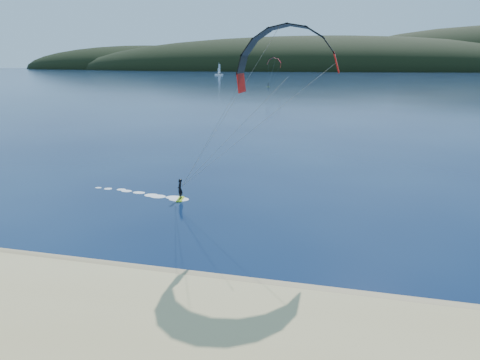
% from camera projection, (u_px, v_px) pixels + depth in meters
% --- Properties ---
extents(ground, '(1800.00, 1800.00, 0.00)m').
position_uv_depth(ground, '(158.00, 326.00, 21.01)').
color(ground, '#061232').
rests_on(ground, ground).
extents(wet_sand, '(220.00, 2.50, 0.10)m').
position_uv_depth(wet_sand, '(189.00, 281.00, 25.21)').
color(wet_sand, olive).
rests_on(wet_sand, ground).
extents(headland, '(1200.00, 310.00, 140.00)m').
position_uv_depth(headland, '(339.00, 70.00, 718.50)').
color(headland, black).
rests_on(headland, ground).
extents(kitesurfer_near, '(25.24, 6.39, 15.22)m').
position_uv_depth(kitesurfer_near, '(282.00, 82.00, 32.12)').
color(kitesurfer_near, '#96C216').
rests_on(kitesurfer_near, ground).
extents(kitesurfer_far, '(8.71, 8.30, 14.02)m').
position_uv_depth(kitesurfer_far, '(274.00, 65.00, 217.30)').
color(kitesurfer_far, '#96C216').
rests_on(kitesurfer_far, ground).
extents(sailboat, '(9.34, 5.88, 13.01)m').
position_uv_depth(sailboat, '(219.00, 74.00, 428.75)').
color(sailboat, white).
rests_on(sailboat, ground).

